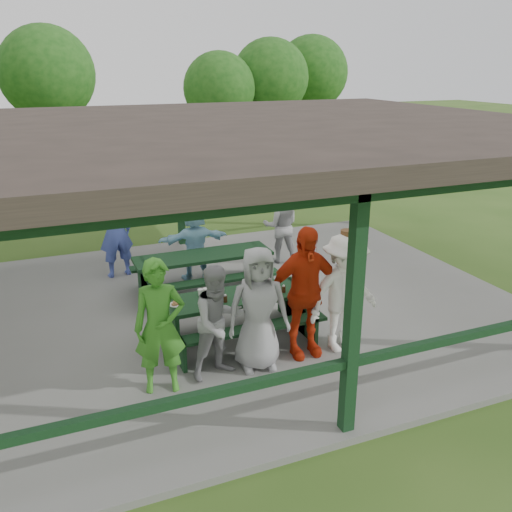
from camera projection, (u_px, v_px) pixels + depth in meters
name	position (u px, v px, depth m)	size (l,w,h in m)	color
ground	(236.00, 309.00, 9.85)	(90.00, 90.00, 0.00)	#31541A
concrete_slab	(236.00, 307.00, 9.83)	(10.00, 8.00, 0.10)	slate
pavilion_structure	(234.00, 132.00, 8.78)	(10.60, 8.60, 3.24)	black
picnic_table_near	(237.00, 311.00, 8.46)	(2.44, 1.39, 0.75)	black
picnic_table_far	(204.00, 268.00, 10.23)	(2.57, 1.39, 0.75)	black
table_setting	(233.00, 293.00, 8.35)	(2.48, 0.45, 0.10)	white
contestant_green	(160.00, 327.00, 6.99)	(0.67, 0.44, 1.84)	#3C8D26
contestant_grey_left	(219.00, 322.00, 7.36)	(0.79, 0.62, 1.63)	gray
contestant_grey_mid	(258.00, 309.00, 7.54)	(0.88, 0.57, 1.80)	#969698
contestant_red	(304.00, 292.00, 7.85)	(1.17, 0.49, 1.99)	red
contestant_white_fedora	(344.00, 293.00, 8.01)	(1.26, 0.81, 1.89)	white
spectator_lblue	(195.00, 242.00, 10.77)	(1.42, 0.45, 1.53)	#98D1EB
spectator_blue	(115.00, 231.00, 10.85)	(0.69, 0.46, 1.90)	#4151A9
spectator_grey	(281.00, 226.00, 11.71)	(0.78, 0.61, 1.61)	#949496
pickup_truck	(246.00, 168.00, 18.62)	(2.71, 5.88, 1.63)	silver
farm_trailer	(25.00, 198.00, 15.27)	(3.74, 1.98, 1.29)	navy
tree_left	(47.00, 74.00, 20.66)	(3.61, 3.61, 5.64)	black
tree_mid	(219.00, 89.00, 22.72)	(3.02, 3.02, 4.72)	black
tree_right	(270.00, 78.00, 23.91)	(3.39, 3.39, 5.30)	black
tree_far_right	(311.00, 73.00, 26.31)	(3.54, 3.54, 5.53)	black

